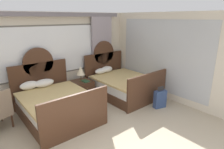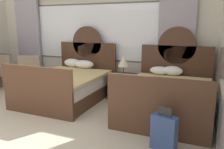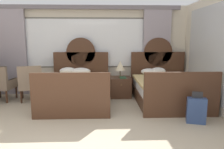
{
  "view_description": "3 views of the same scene",
  "coord_description": "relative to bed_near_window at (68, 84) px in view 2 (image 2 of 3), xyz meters",
  "views": [
    {
      "loc": [
        -1.88,
        -1.5,
        2.55
      ],
      "look_at": [
        1.45,
        2.5,
        0.96
      ],
      "focal_mm": 30.3,
      "sensor_mm": 36.0,
      "label": 1
    },
    {
      "loc": [
        2.88,
        -1.58,
        1.78
      ],
      "look_at": [
        1.27,
        2.3,
        0.85
      ],
      "focal_mm": 36.5,
      "sensor_mm": 36.0,
      "label": 2
    },
    {
      "loc": [
        0.57,
        -2.43,
        1.66
      ],
      "look_at": [
        0.75,
        2.26,
        0.88
      ],
      "focal_mm": 33.21,
      "sensor_mm": 36.0,
      "label": 3
    }
  ],
  "objects": [
    {
      "name": "wall_back_window",
      "position": [
        0.13,
        1.16,
        1.05
      ],
      "size": [
        6.26,
        0.22,
        2.7
      ],
      "color": "beige",
      "rests_on": "ground_plane"
    },
    {
      "name": "bed_near_window",
      "position": [
        0.0,
        0.0,
        0.0
      ],
      "size": [
        1.66,
        2.15,
        1.73
      ],
      "color": "#472B1C",
      "rests_on": "ground_plane"
    },
    {
      "name": "bed_near_mirror",
      "position": [
        2.37,
        -0.0,
        -0.0
      ],
      "size": [
        1.66,
        2.15,
        1.73
      ],
      "color": "#472B1C",
      "rests_on": "ground_plane"
    },
    {
      "name": "nightstand_between_beds",
      "position": [
        1.19,
        0.63,
        -0.08
      ],
      "size": [
        0.6,
        0.62,
        0.58
      ],
      "color": "#472B1C",
      "rests_on": "ground_plane"
    },
    {
      "name": "table_lamp_on_nightstand",
      "position": [
        1.18,
        0.66,
        0.54
      ],
      "size": [
        0.27,
        0.27,
        0.48
      ],
      "color": "brown",
      "rests_on": "nightstand_between_beds"
    },
    {
      "name": "book_on_nightstand",
      "position": [
        1.25,
        0.51,
        0.22
      ],
      "size": [
        0.18,
        0.26,
        0.03
      ],
      "color": "#285133",
      "rests_on": "nightstand_between_beds"
    },
    {
      "name": "armchair_by_window_left",
      "position": [
        -1.31,
        0.28,
        0.14
      ],
      "size": [
        0.75,
        0.75,
        0.98
      ],
      "color": "#84705B",
      "rests_on": "ground_plane"
    },
    {
      "name": "armchair_by_window_centre",
      "position": [
        -2.12,
        0.28,
        0.14
      ],
      "size": [
        0.65,
        0.65,
        0.98
      ],
      "color": "#84705B",
      "rests_on": "ground_plane"
    },
    {
      "name": "armchair_by_window_right",
      "position": [
        -2.12,
        0.28,
        0.14
      ],
      "size": [
        0.66,
        0.66,
        0.98
      ],
      "color": "#84705B",
      "rests_on": "ground_plane"
    },
    {
      "name": "suitcase_on_floor",
      "position": [
        2.55,
        -1.43,
        -0.1
      ],
      "size": [
        0.39,
        0.25,
        0.65
      ],
      "color": "navy",
      "rests_on": "ground_plane"
    }
  ]
}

